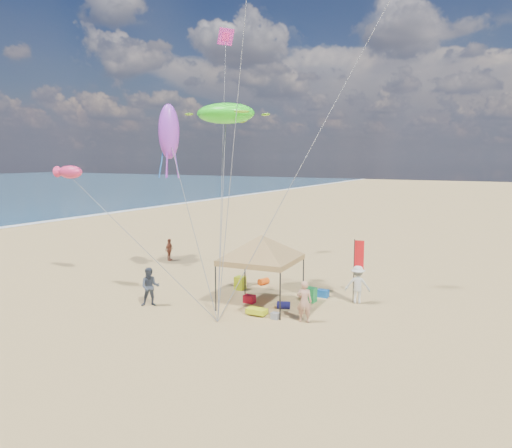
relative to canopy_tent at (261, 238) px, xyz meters
The scene contains 19 objects.
ground 4.82m from the canopy_tent, 89.62° to the right, with size 280.00×280.00×0.00m, color tan.
canopy_tent is the anchor object (origin of this frame).
feather_flag 4.85m from the canopy_tent, 35.29° to the left, with size 0.47×0.14×3.13m.
cooler_red 3.18m from the canopy_tent, 167.59° to the left, with size 0.54×0.38×0.38m, color red.
cooler_blue 4.65m from the canopy_tent, 53.34° to the left, with size 0.54×0.38×0.38m, color #1451A2.
bag_navy 3.32m from the canopy_tent, ahead, with size 0.36×0.36×0.60m, color #0E0D3D.
bag_orange 5.00m from the canopy_tent, 115.95° to the left, with size 0.36×0.36×0.60m, color #E54D0C.
chair_green 3.87m from the canopy_tent, 43.33° to the left, with size 0.50×0.50×0.70m, color #178238.
chair_yellow 4.27m from the canopy_tent, 139.13° to the left, with size 0.50×0.50×0.70m, color #D1F01A.
crate_grey 3.74m from the canopy_tent, 44.02° to the right, with size 0.34×0.30×0.28m, color gray.
beach_cart 3.41m from the canopy_tent, 69.29° to the right, with size 0.90×0.50×0.24m, color #C0D117.
person_near_a 3.80m from the canopy_tent, 23.29° to the right, with size 0.66×0.43×1.82m, color tan.
person_near_b 5.77m from the canopy_tent, 151.17° to the right, with size 0.90×0.70×1.85m, color #363D4A.
person_near_c 5.25m from the canopy_tent, 33.75° to the left, with size 1.19×0.68×1.84m, color beige.
person_far_a 12.29m from the canopy_tent, 149.52° to the left, with size 0.89×0.37×1.52m, color #A95E41.
turtle_kite 6.94m from the canopy_tent, 148.99° to the left, with size 3.12×2.50×1.04m, color #2CFE22.
fish_kite 11.38m from the canopy_tent, behind, with size 1.60×0.80×0.71m, color #D92B61.
squid_kite 7.98m from the canopy_tent, behind, with size 1.11×1.11×2.89m, color #9D38D6.
stunt_kite_pink 17.95m from the canopy_tent, 128.84° to the left, with size 1.14×0.04×1.14m, color #D62EB1.
Camera 1 is at (10.65, -16.49, 7.03)m, focal length 34.50 mm.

